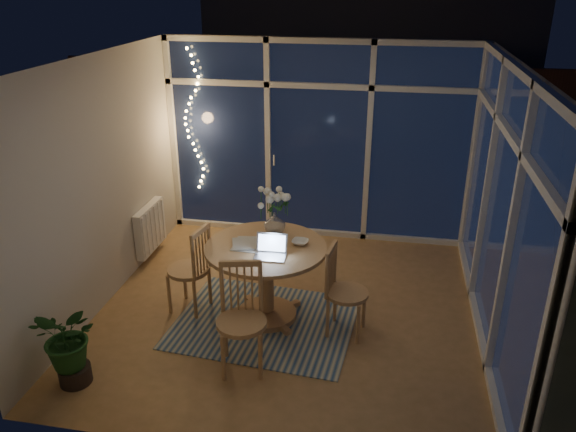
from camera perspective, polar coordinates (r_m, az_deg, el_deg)
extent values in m
plane|color=olive|center=(6.08, 0.24, -9.52)|extent=(4.00, 4.00, 0.00)
plane|color=white|center=(5.15, 0.29, 15.53)|extent=(4.00, 4.00, 0.00)
cube|color=beige|center=(7.36, 3.08, 7.56)|extent=(4.00, 0.04, 2.60)
cube|color=beige|center=(3.74, -5.30, -9.16)|extent=(4.00, 0.04, 2.60)
cube|color=beige|center=(6.14, -18.46, 3.10)|extent=(0.04, 4.00, 2.60)
cube|color=beige|center=(5.52, 21.16, 0.43)|extent=(0.04, 4.00, 2.60)
cube|color=white|center=(7.32, 3.03, 7.48)|extent=(4.00, 0.10, 2.60)
cube|color=white|center=(5.51, 20.76, 0.46)|extent=(0.10, 4.00, 2.60)
cube|color=white|center=(7.18, -13.83, -1.16)|extent=(0.10, 0.70, 0.58)
cube|color=black|center=(10.58, 7.81, 4.65)|extent=(12.00, 6.00, 0.10)
cube|color=#3A2215|center=(10.83, 5.56, 10.48)|extent=(11.00, 0.08, 1.80)
cube|color=#31343B|center=(13.58, 8.38, 18.52)|extent=(7.00, 3.00, 2.20)
sphere|color=black|center=(9.05, -0.88, 5.03)|extent=(0.90, 0.90, 0.90)
cube|color=beige|center=(5.89, -2.37, -10.70)|extent=(1.90, 1.58, 0.01)
cylinder|color=#B0824F|center=(5.75, -2.22, -6.78)|extent=(1.31, 1.31, 0.83)
cube|color=#B0824F|center=(5.95, -10.13, -5.20)|extent=(0.53, 0.53, 0.98)
cube|color=#B0824F|center=(5.52, 6.03, -7.60)|extent=(0.49, 0.49, 0.95)
cube|color=#B0824F|center=(5.02, -4.76, -10.51)|extent=(0.57, 0.57, 1.02)
imported|color=white|center=(5.78, -1.37, -0.83)|extent=(0.22, 0.22, 0.21)
imported|color=white|center=(5.59, 1.24, -2.68)|extent=(0.16, 0.16, 0.04)
cube|color=silver|center=(5.59, -3.73, -2.84)|extent=(0.42, 0.35, 0.02)
cube|color=black|center=(5.46, -1.78, -3.53)|extent=(0.11, 0.06, 0.01)
imported|color=#18451A|center=(5.26, -21.27, -12.21)|extent=(0.69, 0.65, 0.76)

